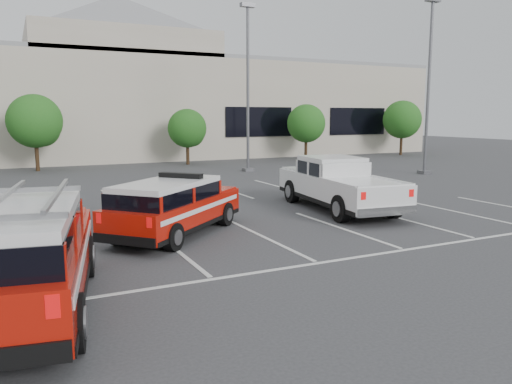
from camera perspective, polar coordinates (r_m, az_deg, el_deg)
ground at (r=14.50m, az=0.95°, el=-5.21°), size 120.00×120.00×0.00m
stall_markings at (r=18.53m, az=-5.39°, el=-2.17°), size 23.00×15.00×0.01m
convention_building at (r=44.90m, az=-17.91°, el=9.86°), size 60.00×16.99×13.20m
tree_mid_left at (r=34.62m, az=-23.81°, el=7.23°), size 3.37×3.37×4.85m
tree_mid_right at (r=36.45m, az=-7.75°, el=7.07°), size 2.77×2.77×3.99m
tree_right at (r=40.72m, az=5.83°, el=7.65°), size 3.07×3.07×4.42m
tree_far_right at (r=46.77m, az=16.40°, el=7.80°), size 3.37×3.37×4.85m
light_pole_mid at (r=31.57m, az=-0.94°, el=11.78°), size 0.90×0.60×10.24m
light_pole_right at (r=31.82m, az=19.11°, el=11.29°), size 0.90×0.60×10.24m
fire_chief_suv at (r=14.82m, az=-9.33°, el=-2.12°), size 5.01×4.85×1.80m
white_pickup at (r=18.91m, az=9.32°, el=0.35°), size 2.93×6.57×1.95m
ladder_suv at (r=9.68m, az=-25.73°, el=-7.69°), size 3.21×6.02×2.25m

